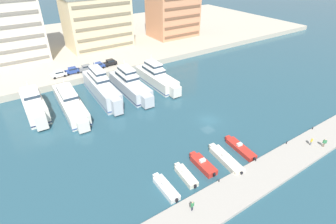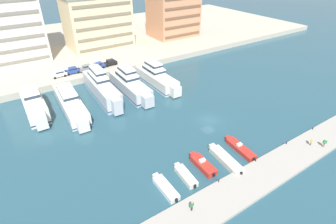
{
  "view_description": "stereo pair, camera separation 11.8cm",
  "coord_description": "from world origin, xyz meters",
  "views": [
    {
      "loc": [
        -33.74,
        -34.61,
        31.27
      ],
      "look_at": [
        -7.74,
        4.44,
        2.5
      ],
      "focal_mm": 28.0,
      "sensor_mm": 36.0,
      "label": 1
    },
    {
      "loc": [
        -33.64,
        -34.68,
        31.27
      ],
      "look_at": [
        -7.74,
        4.44,
        2.5
      ],
      "focal_mm": 28.0,
      "sensor_mm": 36.0,
      "label": 2
    }
  ],
  "objects": [
    {
      "name": "car_white_far_left",
      "position": [
        -21.78,
        37.55,
        2.73
      ],
      "size": [
        4.15,
        2.02,
        1.8
      ],
      "color": "white",
      "rests_on": "quay_promenade"
    },
    {
      "name": "car_black_center",
      "position": [
        -6.63,
        37.84,
        2.73
      ],
      "size": [
        4.2,
        2.14,
        1.8
      ],
      "color": "black",
      "rests_on": "quay_promenade"
    },
    {
      "name": "bollard_west_mid",
      "position": [
        -2.32,
        -14.69,
        0.84
      ],
      "size": [
        0.2,
        0.2,
        0.61
      ],
      "color": "#2D2D33",
      "rests_on": "pier_dock"
    },
    {
      "name": "motorboat_white_far_left",
      "position": [
        -18.48,
        -11.03,
        0.47
      ],
      "size": [
        1.75,
        6.35,
        1.43
      ],
      "color": "white",
      "rests_on": "ground"
    },
    {
      "name": "yacht_silver_center_left",
      "position": [
        -8.18,
        21.39,
        2.3
      ],
      "size": [
        4.79,
        19.46,
        8.15
      ],
      "color": "silver",
      "rests_on": "ground"
    },
    {
      "name": "apartment_block_left",
      "position": [
        -2.19,
        57.38,
        10.44
      ],
      "size": [
        21.49,
        14.46,
        19.28
      ],
      "color": "beige",
      "rests_on": "quay_promenade"
    },
    {
      "name": "bollard_east_mid",
      "position": [
        6.23,
        -14.69,
        0.84
      ],
      "size": [
        0.2,
        0.2,
        0.61
      ],
      "color": "#2D2D33",
      "rests_on": "pier_dock"
    },
    {
      "name": "yacht_ivory_far_left",
      "position": [
        -30.64,
        23.39,
        2.27
      ],
      "size": [
        4.29,
        15.35,
        7.35
      ],
      "color": "silver",
      "rests_on": "ground"
    },
    {
      "name": "motorboat_cream_center_left",
      "position": [
        -6.25,
        -11.44,
        0.49
      ],
      "size": [
        2.78,
        8.54,
        1.34
      ],
      "color": "beige",
      "rests_on": "ground"
    },
    {
      "name": "motorboat_red_mid_left",
      "position": [
        -10.45,
        -10.29,
        0.54
      ],
      "size": [
        2.15,
        6.36,
        1.49
      ],
      "color": "red",
      "rests_on": "ground"
    },
    {
      "name": "motorboat_red_center",
      "position": [
        -1.83,
        -10.68,
        0.44
      ],
      "size": [
        2.39,
        7.55,
        1.28
      ],
      "color": "red",
      "rests_on": "ground"
    },
    {
      "name": "bollard_east",
      "position": [
        14.78,
        -14.69,
        0.84
      ],
      "size": [
        0.2,
        0.2,
        0.61
      ],
      "color": "#2D2D33",
      "rests_on": "pier_dock"
    },
    {
      "name": "car_blue_left",
      "position": [
        -17.99,
        37.85,
        2.73
      ],
      "size": [
        4.12,
        1.95,
        1.8
      ],
      "color": "#28428E",
      "rests_on": "quay_promenade"
    },
    {
      "name": "pier_dock",
      "position": [
        0.0,
        -17.39,
        0.26
      ],
      "size": [
        120.0,
        5.89,
        0.51
      ],
      "primitive_type": "cube",
      "color": "#A8A399",
      "rests_on": "ground"
    },
    {
      "name": "car_blue_center_left",
      "position": [
        -10.58,
        37.53,
        2.73
      ],
      "size": [
        4.11,
        1.95,
        1.8
      ],
      "color": "#28428E",
      "rests_on": "quay_promenade"
    },
    {
      "name": "car_grey_mid_left",
      "position": [
        -14.14,
        37.58,
        2.73
      ],
      "size": [
        4.15,
        2.01,
        1.8
      ],
      "color": "slate",
      "rests_on": "quay_promenade"
    },
    {
      "name": "ground_plane",
      "position": [
        0.0,
        0.0,
        0.0
      ],
      "size": [
        400.0,
        400.0,
        0.0
      ],
      "primitive_type": "plane",
      "color": "#285160"
    },
    {
      "name": "quay_promenade",
      "position": [
        0.0,
        68.62,
        0.88
      ],
      "size": [
        180.0,
        70.0,
        1.75
      ],
      "primitive_type": "cube",
      "color": "#BCB29E",
      "rests_on": "ground"
    },
    {
      "name": "pedestrian_far_side",
      "position": [
        11.11,
        -18.97,
        1.56
      ],
      "size": [
        0.48,
        0.56,
        1.76
      ],
      "color": "#7A6B56",
      "rests_on": "pier_dock"
    },
    {
      "name": "yacht_silver_mid_left",
      "position": [
        -15.23,
        22.87,
        2.7
      ],
      "size": [
        4.5,
        20.86,
        8.99
      ],
      "color": "silver",
      "rests_on": "ground"
    },
    {
      "name": "yacht_ivory_center",
      "position": [
        0.07,
        21.99,
        2.13
      ],
      "size": [
        4.56,
        19.18,
        7.71
      ],
      "color": "silver",
      "rests_on": "ground"
    },
    {
      "name": "pedestrian_near_edge",
      "position": [
        9.64,
        -17.37,
        1.48
      ],
      "size": [
        0.63,
        0.26,
        1.63
      ],
      "color": "#4C515B",
      "rests_on": "pier_dock"
    },
    {
      "name": "motorboat_cream_left",
      "position": [
        -14.37,
        -10.66,
        0.45
      ],
      "size": [
        2.04,
        5.92,
        1.31
      ],
      "color": "beige",
      "rests_on": "ground"
    },
    {
      "name": "pedestrian_mid_deck",
      "position": [
        -17.68,
        -16.55,
        1.54
      ],
      "size": [
        0.66,
        0.31,
        1.72
      ],
      "color": "#282D3D",
      "rests_on": "pier_dock"
    },
    {
      "name": "apartment_block_mid_left",
      "position": [
        28.25,
        54.95,
        13.77
      ],
      "size": [
        18.19,
        13.55,
        25.91
      ],
      "color": "tan",
      "rests_on": "quay_promenade"
    },
    {
      "name": "bollard_west",
      "position": [
        -10.88,
        -14.69,
        0.84
      ],
      "size": [
        0.2,
        0.2,
        0.61
      ],
      "color": "#2D2D33",
      "rests_on": "pier_dock"
    },
    {
      "name": "apartment_block_far_left",
      "position": [
        -29.3,
        58.95,
        15.42
      ],
      "size": [
        18.52,
        14.99,
        29.23
      ],
      "color": "silver",
      "rests_on": "quay_promenade"
    },
    {
      "name": "yacht_ivory_left",
      "position": [
        -23.48,
        21.23,
        1.79
      ],
      "size": [
        4.94,
        21.56,
        6.29
      ],
      "color": "silver",
      "rests_on": "ground"
    }
  ]
}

